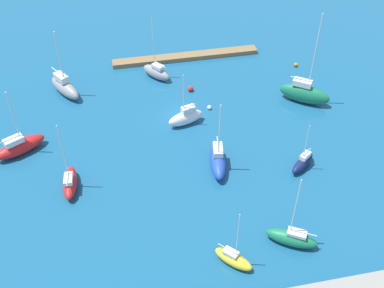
{
  "coord_description": "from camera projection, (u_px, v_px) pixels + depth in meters",
  "views": [
    {
      "loc": [
        9.57,
        55.32,
        44.11
      ],
      "look_at": [
        0.0,
        8.09,
        1.5
      ],
      "focal_mm": 43.92,
      "sensor_mm": 36.0,
      "label": 1
    }
  ],
  "objects": [
    {
      "name": "sailboat_navy_mid_basin",
      "position": [
        303.0,
        163.0,
        62.45
      ],
      "size": [
        4.58,
        4.0,
        7.44
      ],
      "rotation": [
        0.0,
        0.0,
        0.66
      ],
      "color": "#141E4C",
      "rests_on": "water"
    },
    {
      "name": "mooring_buoy_orange",
      "position": [
        296.0,
        65.0,
        81.68
      ],
      "size": [
        0.7,
        0.7,
        0.7
      ],
      "primitive_type": "sphere",
      "color": "orange",
      "rests_on": "water"
    },
    {
      "name": "sailboat_yellow_outer_mooring",
      "position": [
        233.0,
        259.0,
        51.23
      ],
      "size": [
        4.35,
        4.42,
        8.38
      ],
      "rotation": [
        0.0,
        0.0,
        2.34
      ],
      "color": "yellow",
      "rests_on": "water"
    },
    {
      "name": "sailboat_blue_far_north",
      "position": [
        218.0,
        160.0,
        62.3
      ],
      "size": [
        3.19,
        7.12,
        10.64
      ],
      "rotation": [
        0.0,
        0.0,
        1.4
      ],
      "color": "#2347B2",
      "rests_on": "water"
    },
    {
      "name": "pier_dock",
      "position": [
        186.0,
        57.0,
        83.64
      ],
      "size": [
        26.0,
        2.08,
        0.78
      ],
      "primitive_type": "cube",
      "color": "olive",
      "rests_on": "ground"
    },
    {
      "name": "mooring_buoy_white",
      "position": [
        209.0,
        107.0,
        72.48
      ],
      "size": [
        0.67,
        0.67,
        0.67
      ],
      "primitive_type": "sphere",
      "color": "white",
      "rests_on": "water"
    },
    {
      "name": "mooring_buoy_red",
      "position": [
        191.0,
        89.0,
        76.07
      ],
      "size": [
        0.89,
        0.89,
        0.89
      ],
      "primitive_type": "sphere",
      "color": "red",
      "rests_on": "water"
    },
    {
      "name": "sailboat_green_along_channel",
      "position": [
        304.0,
        93.0,
        73.08
      ],
      "size": [
        7.7,
        6.43,
        15.04
      ],
      "rotation": [
        0.0,
        0.0,
        2.52
      ],
      "color": "#19724C",
      "rests_on": "water"
    },
    {
      "name": "water",
      "position": [
        181.0,
        117.0,
        71.26
      ],
      "size": [
        160.0,
        160.0,
        0.0
      ],
      "primitive_type": "plane",
      "color": "#19567F",
      "rests_on": "ground"
    },
    {
      "name": "sailboat_red_off_beacon",
      "position": [
        20.0,
        146.0,
        64.47
      ],
      "size": [
        7.36,
        5.35,
        10.04
      ],
      "rotation": [
        0.0,
        0.0,
        3.63
      ],
      "color": "red",
      "rests_on": "water"
    },
    {
      "name": "sailboat_green_inner_mooring",
      "position": [
        292.0,
        238.0,
        53.09
      ],
      "size": [
        6.03,
        4.58,
        10.28
      ],
      "rotation": [
        0.0,
        0.0,
        5.75
      ],
      "color": "#19724C",
      "rests_on": "water"
    },
    {
      "name": "sailboat_white_center_basin",
      "position": [
        186.0,
        117.0,
        69.24
      ],
      "size": [
        5.75,
        3.2,
        8.64
      ],
      "rotation": [
        0.0,
        0.0,
        0.28
      ],
      "color": "white",
      "rests_on": "water"
    },
    {
      "name": "sailboat_gray_by_breakwater",
      "position": [
        65.0,
        87.0,
        74.86
      ],
      "size": [
        5.63,
        7.31,
        11.24
      ],
      "rotation": [
        0.0,
        0.0,
        2.12
      ],
      "color": "gray",
      "rests_on": "water"
    },
    {
      "name": "sailboat_red_lone_north",
      "position": [
        70.0,
        182.0,
        59.55
      ],
      "size": [
        2.08,
        5.79,
        10.08
      ],
      "rotation": [
        0.0,
        0.0,
        4.65
      ],
      "color": "red",
      "rests_on": "water"
    },
    {
      "name": "sailboat_gray_east_end",
      "position": [
        156.0,
        72.0,
        78.53
      ],
      "size": [
        5.0,
        5.51,
        10.76
      ],
      "rotation": [
        0.0,
        0.0,
        5.4
      ],
      "color": "gray",
      "rests_on": "water"
    }
  ]
}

